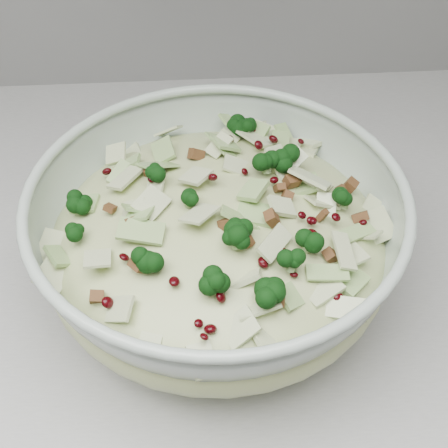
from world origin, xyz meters
TOP-DOWN VIEW (x-y plane):
  - mixing_bowl at (-0.53, 1.60)m, footprint 0.36×0.36m
  - salad at (-0.53, 1.60)m, footprint 0.32×0.32m

SIDE VIEW (x-z plane):
  - mixing_bowl at x=-0.53m, z-range 0.90..1.03m
  - salad at x=-0.53m, z-range 0.92..1.05m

